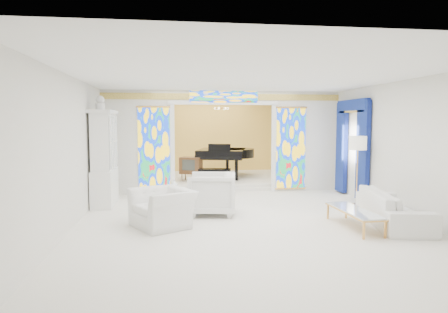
{
  "coord_description": "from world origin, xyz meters",
  "views": [
    {
      "loc": [
        -1.56,
        -9.71,
        2.1
      ],
      "look_at": [
        -0.23,
        0.2,
        1.22
      ],
      "focal_mm": 32.0,
      "sensor_mm": 36.0,
      "label": 1
    }
  ],
  "objects": [
    {
      "name": "floor",
      "position": [
        0.0,
        0.0,
        0.0
      ],
      "size": [
        12.0,
        12.0,
        0.0
      ],
      "primitive_type": "plane",
      "color": "white",
      "rests_on": "ground"
    },
    {
      "name": "ceiling",
      "position": [
        0.0,
        0.0,
        3.0
      ],
      "size": [
        7.0,
        12.0,
        0.02
      ],
      "primitive_type": "cube",
      "color": "white",
      "rests_on": "wall_back"
    },
    {
      "name": "wall_back",
      "position": [
        0.0,
        6.0,
        1.5
      ],
      "size": [
        7.0,
        0.02,
        3.0
      ],
      "primitive_type": "cube",
      "color": "silver",
      "rests_on": "floor"
    },
    {
      "name": "wall_front",
      "position": [
        0.0,
        -6.0,
        1.5
      ],
      "size": [
        7.0,
        0.02,
        3.0
      ],
      "primitive_type": "cube",
      "color": "silver",
      "rests_on": "floor"
    },
    {
      "name": "wall_left",
      "position": [
        -3.5,
        0.0,
        1.5
      ],
      "size": [
        0.02,
        12.0,
        3.0
      ],
      "primitive_type": "cube",
      "color": "silver",
      "rests_on": "floor"
    },
    {
      "name": "wall_right",
      "position": [
        3.5,
        0.0,
        1.5
      ],
      "size": [
        0.02,
        12.0,
        3.0
      ],
      "primitive_type": "cube",
      "color": "silver",
      "rests_on": "floor"
    },
    {
      "name": "partition_wall",
      "position": [
        0.0,
        2.0,
        1.65
      ],
      "size": [
        7.0,
        0.22,
        3.0
      ],
      "color": "silver",
      "rests_on": "floor"
    },
    {
      "name": "stained_glass_left",
      "position": [
        -2.03,
        1.89,
        1.3
      ],
      "size": [
        0.9,
        0.04,
        2.4
      ],
      "primitive_type": "cube",
      "color": "gold",
      "rests_on": "partition_wall"
    },
    {
      "name": "stained_glass_right",
      "position": [
        2.03,
        1.89,
        1.3
      ],
      "size": [
        0.9,
        0.04,
        2.4
      ],
      "primitive_type": "cube",
      "color": "gold",
      "rests_on": "partition_wall"
    },
    {
      "name": "stained_glass_transom",
      "position": [
        0.0,
        1.89,
        2.82
      ],
      "size": [
        2.0,
        0.04,
        0.34
      ],
      "primitive_type": "cube",
      "color": "gold",
      "rests_on": "partition_wall"
    },
    {
      "name": "alcove_platform",
      "position": [
        0.0,
        4.1,
        0.09
      ],
      "size": [
        6.8,
        3.8,
        0.18
      ],
      "primitive_type": "cube",
      "color": "white",
      "rests_on": "floor"
    },
    {
      "name": "gold_curtain_back",
      "position": [
        0.0,
        5.88,
        1.5
      ],
      "size": [
        6.7,
        0.1,
        2.9
      ],
      "primitive_type": "cube",
      "color": "#EDB852",
      "rests_on": "wall_back"
    },
    {
      "name": "chandelier",
      "position": [
        0.2,
        4.0,
        2.55
      ],
      "size": [
        0.48,
        0.48,
        0.3
      ],
      "primitive_type": "cylinder",
      "color": "#DEA04D",
      "rests_on": "ceiling"
    },
    {
      "name": "blue_drapes",
      "position": [
        3.4,
        0.7,
        1.58
      ],
      "size": [
        0.14,
        1.85,
        2.65
      ],
      "color": "navy",
      "rests_on": "wall_right"
    },
    {
      "name": "china_cabinet",
      "position": [
        -3.22,
        0.6,
        1.17
      ],
      "size": [
        0.56,
        1.46,
        2.72
      ],
      "color": "white",
      "rests_on": "floor"
    },
    {
      "name": "armchair_left",
      "position": [
        -1.73,
        -1.75,
        0.38
      ],
      "size": [
        1.44,
        1.5,
        0.75
      ],
      "primitive_type": "imported",
      "rotation": [
        0.0,
        0.0,
        -1.06
      ],
      "color": "silver",
      "rests_on": "floor"
    },
    {
      "name": "armchair_right",
      "position": [
        -0.64,
        -0.83,
        0.47
      ],
      "size": [
        1.2,
        1.18,
        0.95
      ],
      "primitive_type": "imported",
      "rotation": [
        0.0,
        0.0,
        -1.74
      ],
      "color": "white",
      "rests_on": "floor"
    },
    {
      "name": "sofa",
      "position": [
        2.95,
        -2.19,
        0.34
      ],
      "size": [
        1.35,
        2.46,
        0.68
      ],
      "primitive_type": "imported",
      "rotation": [
        0.0,
        0.0,
        1.37
      ],
      "color": "white",
      "rests_on": "floor"
    },
    {
      "name": "side_table",
      "position": [
        -1.49,
        -0.93,
        0.42
      ],
      "size": [
        0.66,
        0.66,
        0.63
      ],
      "rotation": [
        0.0,
        0.0,
        -0.36
      ],
      "color": "white",
      "rests_on": "floor"
    },
    {
      "name": "vase",
      "position": [
        -1.49,
        -0.93,
        0.72
      ],
      "size": [
        0.2,
        0.2,
        0.18
      ],
      "primitive_type": "imported",
      "rotation": [
        0.0,
        0.0,
        0.23
      ],
      "color": "white",
      "rests_on": "side_table"
    },
    {
      "name": "coffee_table",
      "position": [
        2.03,
        -2.37,
        0.34
      ],
      "size": [
        0.55,
        1.65,
        0.37
      ],
      "rotation": [
        0.0,
        0.0,
        0.03
      ],
      "color": "white",
      "rests_on": "floor"
    },
    {
      "name": "floor_lamp",
      "position": [
        3.06,
        -0.35,
        1.49
      ],
      "size": [
        0.51,
        0.51,
        1.74
      ],
      "rotation": [
        0.0,
        0.0,
        -0.22
      ],
      "color": "#DEA04D",
      "rests_on": "floor"
    },
    {
      "name": "grand_piano",
      "position": [
        0.37,
        4.02,
        0.98
      ],
      "size": [
        2.36,
        3.08,
        1.18
      ],
      "rotation": [
        0.0,
        0.0,
        -0.27
      ],
      "color": "black",
      "rests_on": "alcove_platform"
    },
    {
      "name": "tv_console",
      "position": [
        -0.91,
        3.21,
        0.68
      ],
      "size": [
        0.78,
        0.67,
        0.77
      ],
      "rotation": [
        0.0,
        0.0,
        -0.4
      ],
      "color": "brown",
      "rests_on": "alcove_platform"
    }
  ]
}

